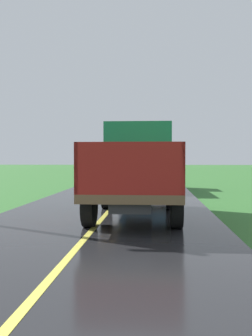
# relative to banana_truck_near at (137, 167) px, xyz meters

# --- Properties ---
(banana_truck_near) EXTENTS (2.38, 5.82, 2.80)m
(banana_truck_near) POSITION_rel_banana_truck_near_xyz_m (0.00, 0.00, 0.00)
(banana_truck_near) COLOR #2D2D30
(banana_truck_near) RESTS_ON road_surface
(banana_truck_far) EXTENTS (2.38, 5.81, 2.80)m
(banana_truck_far) POSITION_rel_banana_truck_near_xyz_m (-0.02, 10.11, 0.00)
(banana_truck_far) COLOR #2D2D30
(banana_truck_far) RESTS_ON road_surface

